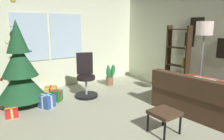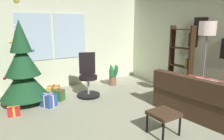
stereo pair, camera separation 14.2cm
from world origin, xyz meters
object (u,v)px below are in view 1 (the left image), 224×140
holiday_tree (20,71)px  office_chair (86,79)px  potted_plant (110,76)px  gift_box_green (56,96)px  footstool (164,114)px  couch (211,100)px  gift_box_blue (47,101)px  bookshelf (177,63)px  floor_lamp (204,36)px  gift_box_red (12,112)px  gift_box_gold (51,92)px

holiday_tree → office_chair: 1.49m
potted_plant → gift_box_green: bearing=-169.9°
footstool → gift_box_green: size_ratio=1.40×
footstool → couch: bearing=-2.1°
couch → footstool: 1.29m
gift_box_green → gift_box_blue: 0.38m
footstool → bookshelf: bookshelf is taller
couch → floor_lamp: (0.22, 0.40, 1.22)m
footstool → office_chair: size_ratio=0.41×
holiday_tree → couch: bearing=-42.6°
gift_box_red → floor_lamp: size_ratio=0.19×
gift_box_red → floor_lamp: floor_lamp is taller
couch → gift_box_red: (-3.20, 2.20, -0.22)m
gift_box_red → bookshelf: 3.98m
gift_box_gold → couch: bearing=-51.5°
gift_box_green → potted_plant: bearing=10.1°
holiday_tree → gift_box_blue: size_ratio=6.16×
office_chair → bookshelf: bearing=-27.6°
gift_box_green → gift_box_blue: gift_box_blue is taller
gift_box_red → gift_box_green: gift_box_green is taller
footstool → floor_lamp: bearing=13.3°
holiday_tree → gift_box_gold: bearing=10.9°
gift_box_gold → bookshelf: 3.26m
gift_box_blue → footstool: bearing=-61.0°
gift_box_red → gift_box_blue: 0.71m
gift_box_green → potted_plant: size_ratio=0.50×
gift_box_green → bookshelf: size_ratio=0.18×
gift_box_blue → potted_plant: size_ratio=0.60×
holiday_tree → bookshelf: bearing=-21.3°
couch → potted_plant: 2.82m
footstool → holiday_tree: 3.09m
gift_box_red → gift_box_gold: (0.99, 0.58, 0.05)m
couch → gift_box_green: bearing=131.7°
couch → holiday_tree: (-2.89, 2.65, 0.47)m
footstool → gift_box_blue: size_ratio=1.17×
couch → gift_box_red: couch is taller
bookshelf → potted_plant: bookshelf is taller
couch → gift_box_gold: bearing=128.5°
office_chair → potted_plant: 1.09m
gift_box_gold → floor_lamp: size_ratio=0.24×
potted_plant → floor_lamp: bearing=-74.1°
gift_box_green → floor_lamp: (2.42, -2.07, 1.40)m
footstool → gift_box_red: (-1.92, 2.16, -0.25)m
gift_box_red → office_chair: 1.78m
gift_box_blue → gift_box_red: bearing=-177.3°
holiday_tree → gift_box_red: holiday_tree is taller
gift_box_green → gift_box_gold: (-0.02, 0.31, 0.00)m
couch → gift_box_blue: 3.36m
holiday_tree → gift_box_gold: size_ratio=5.32×
holiday_tree → floor_lamp: holiday_tree is taller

